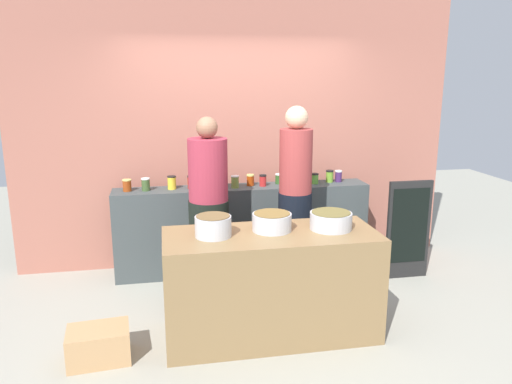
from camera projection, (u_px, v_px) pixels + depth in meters
name	position (u px, v px, depth m)	size (l,w,h in m)	color
ground	(263.00, 316.00, 4.37)	(12.00, 12.00, 0.00)	gray
storefront_wall	(237.00, 129.00, 5.40)	(4.80, 0.12, 3.00)	#9E5E4E
display_shelf	(243.00, 229.00, 5.31)	(2.70, 0.36, 0.93)	#3A4243
prep_table	(271.00, 284.00, 3.98)	(1.70, 0.70, 0.87)	olive
preserve_jar_0	(127.00, 185.00, 4.98)	(0.09, 0.09, 0.12)	#8C3712
preserve_jar_1	(146.00, 184.00, 5.00)	(0.09, 0.09, 0.13)	#3A5329
preserve_jar_2	(172.00, 183.00, 5.07)	(0.09, 0.09, 0.14)	gold
preserve_jar_3	(192.00, 182.00, 5.11)	(0.09, 0.09, 0.13)	#AB2312
preserve_jar_4	(203.00, 183.00, 5.16)	(0.08, 0.08, 0.10)	maroon
preserve_jar_5	(224.00, 180.00, 5.22)	(0.08, 0.08, 0.12)	olive
preserve_jar_6	(235.00, 182.00, 5.13)	(0.08, 0.08, 0.13)	olive
preserve_jar_7	(250.00, 180.00, 5.23)	(0.08, 0.08, 0.12)	#97340D
preserve_jar_8	(263.00, 180.00, 5.21)	(0.08, 0.08, 0.12)	#AD2424
preserve_jar_9	(279.00, 179.00, 5.33)	(0.09, 0.09, 0.11)	#285120
preserve_jar_10	(300.00, 180.00, 5.30)	(0.07, 0.07, 0.10)	#355131
preserve_jar_11	(315.00, 178.00, 5.33)	(0.09, 0.09, 0.11)	#5C9B36
preserve_jar_12	(330.00, 176.00, 5.41)	(0.08, 0.08, 0.13)	olive
preserve_jar_13	(338.00, 176.00, 5.42)	(0.08, 0.08, 0.13)	#402357
cooking_pot_left	(213.00, 226.00, 3.79)	(0.28, 0.28, 0.17)	#B7B7BC
cooking_pot_center	(272.00, 222.00, 3.93)	(0.32, 0.32, 0.15)	#B7B7BC
cooking_pot_right	(331.00, 221.00, 3.98)	(0.34, 0.34, 0.14)	#B7B7BC
cook_with_tongs	(209.00, 217.00, 4.63)	(0.38, 0.38, 1.72)	black
cook_in_cap	(295.00, 208.00, 4.74)	(0.32, 0.32, 1.81)	black
bread_crate	(99.00, 345.00, 3.66)	(0.45, 0.31, 0.25)	tan
chalkboard_sign	(408.00, 229.00, 5.09)	(0.47, 0.05, 1.04)	black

